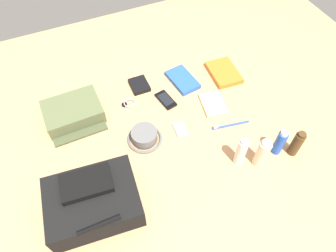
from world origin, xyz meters
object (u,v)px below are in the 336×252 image
at_px(travel_guidebook, 182,80).
at_px(wristwatch, 129,103).
at_px(paperback_novel, 224,73).
at_px(wallet, 139,85).
at_px(bucket_hat, 145,137).
at_px(lotion_bottle, 262,153).
at_px(toiletry_pouch, 73,113).
at_px(backpack, 93,201).
at_px(deodorant_spray, 280,142).
at_px(cell_phone, 166,100).
at_px(toothpaste_tube, 241,152).
at_px(cologne_bottle, 297,144).
at_px(toothbrush, 229,125).
at_px(media_player, 180,129).
at_px(notepad, 213,104).

bearing_deg(travel_guidebook, wristwatch, 5.94).
height_order(paperback_novel, wallet, paperback_novel).
relative_size(bucket_hat, travel_guidebook, 0.81).
distance_m(lotion_bottle, wristwatch, 0.69).
distance_m(toiletry_pouch, travel_guidebook, 0.59).
xyz_separation_m(backpack, lotion_bottle, (-0.71, 0.09, 0.01)).
xyz_separation_m(deodorant_spray, lotion_bottle, (0.11, 0.02, 0.01)).
distance_m(backpack, cell_phone, 0.63).
bearing_deg(paperback_novel, backpack, 28.12).
distance_m(deodorant_spray, cell_phone, 0.59).
xyz_separation_m(toothpaste_tube, cell_phone, (0.15, -0.45, -0.07)).
xyz_separation_m(cologne_bottle, cell_phone, (0.40, -0.51, -0.06)).
bearing_deg(toiletry_pouch, wallet, -169.76).
height_order(backpack, wristwatch, backpack).
relative_size(backpack, bucket_hat, 2.30).
bearing_deg(cologne_bottle, toothbrush, -52.35).
relative_size(travel_guidebook, wallet, 1.82).
relative_size(media_player, wallet, 0.79).
bearing_deg(bucket_hat, toothpaste_tube, 140.98).
bearing_deg(backpack, toothbrush, -168.87).
distance_m(lotion_bottle, toothpaste_tube, 0.09).
bearing_deg(notepad, cell_phone, -20.65).
bearing_deg(deodorant_spray, toothbrush, -59.41).
height_order(lotion_bottle, travel_guidebook, lotion_bottle).
height_order(toothpaste_tube, media_player, toothpaste_tube).
height_order(wristwatch, toothbrush, toothbrush).
relative_size(cell_phone, wristwatch, 1.83).
bearing_deg(wristwatch, toothpaste_tube, 122.93).
distance_m(toiletry_pouch, media_player, 0.52).
bearing_deg(bucket_hat, toothbrush, 167.63).
bearing_deg(cell_phone, toothpaste_tube, 108.21).
bearing_deg(toothpaste_tube, cologne_bottle, 166.91).
distance_m(deodorant_spray, paperback_novel, 0.53).
height_order(travel_guidebook, wallet, travel_guidebook).
bearing_deg(deodorant_spray, toothpaste_tube, -7.27).
bearing_deg(notepad, toothbrush, 101.54).
bearing_deg(notepad, deodorant_spray, 119.79).
bearing_deg(wristwatch, deodorant_spray, 133.98).
bearing_deg(media_player, cologne_bottle, 142.12).
xyz_separation_m(toiletry_pouch, media_player, (-0.44, 0.27, -0.03)).
distance_m(backpack, toiletry_pouch, 0.49).
xyz_separation_m(cologne_bottle, media_player, (0.41, -0.32, -0.06)).
distance_m(bucket_hat, media_player, 0.18).
xyz_separation_m(toiletry_pouch, lotion_bottle, (-0.68, 0.58, 0.04)).
relative_size(media_player, wristwatch, 1.23).
bearing_deg(travel_guidebook, wallet, -14.57).
height_order(bucket_hat, wristwatch, bucket_hat).
relative_size(bucket_hat, paperback_novel, 0.78).
distance_m(toiletry_pouch, toothbrush, 0.75).
relative_size(bucket_hat, toothpaste_tube, 0.99).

